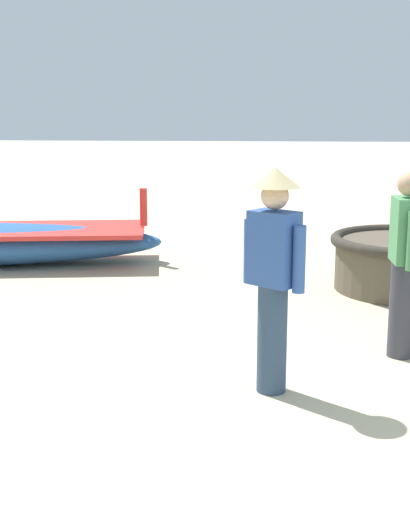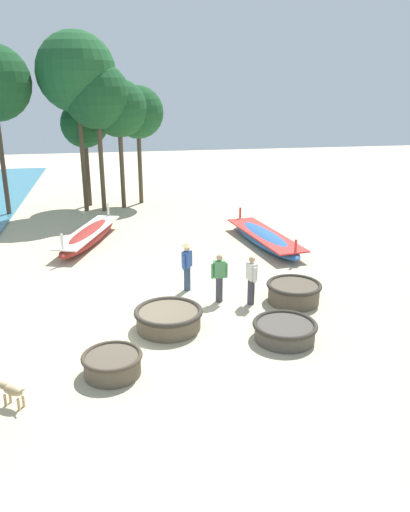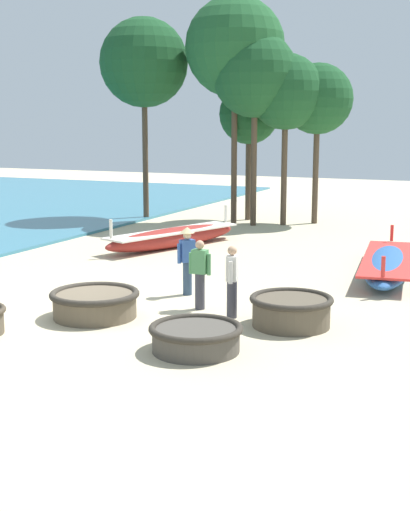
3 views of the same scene
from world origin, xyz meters
The scene contains 15 objects.
ground_plane centered at (0.00, 0.00, 0.00)m, with size 80.00×80.00×0.00m, color #C6B793.
coracle_weathered centered at (3.57, -1.54, 0.27)m, with size 1.74×1.74×0.50m.
coracle_far_right centered at (0.60, -0.31, 0.32)m, with size 1.93×1.93×0.59m.
coracle_far_left centered at (4.67, 0.75, 0.35)m, with size 1.72×1.72×0.64m.
long_boat_ochre_hull centered at (5.57, 6.71, 0.30)m, with size 2.02×6.09×1.01m.
long_boat_blue_hull centered at (-1.82, 8.25, 0.35)m, with size 2.86×5.83×1.20m.
fisherman_with_hat centered at (1.54, 2.34, 0.96)m, with size 0.38×0.44×1.67m.
fisherman_standing_right centered at (2.39, 1.23, 0.84)m, with size 0.53×0.23×1.57m.
fisherman_standing_left centered at (3.31, 0.85, 0.84)m, with size 0.29×0.52×1.57m.
tree_left_mid centered at (-6.09, 14.13, 6.59)m, with size 3.72×3.72×8.47m.
tree_right_mid centered at (-1.98, 15.75, 4.46)m, with size 2.53×2.53×5.75m.
tree_rightmost centered at (-2.12, 14.47, 7.09)m, with size 4.00×4.00×9.11m.
tree_center centered at (-0.09, 14.87, 5.32)m, with size 3.00×3.00×6.85m.
tree_leftmost centered at (-1.17, 14.24, 5.97)m, with size 3.37×3.37×7.68m.
tree_tall_back centered at (0.95, 15.85, 5.06)m, with size 2.86×2.86×6.52m.
Camera 3 is at (8.86, -12.91, 4.13)m, focal length 50.00 mm.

